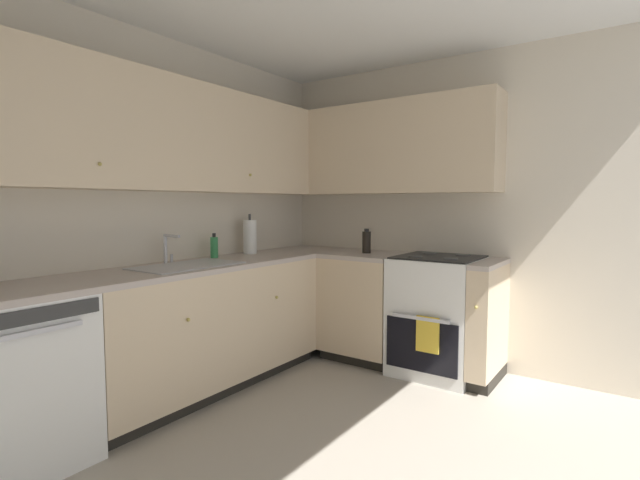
% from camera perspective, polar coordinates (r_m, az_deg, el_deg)
% --- Properties ---
extents(ground_plane, '(3.89, 3.20, 0.02)m').
position_cam_1_polar(ground_plane, '(2.56, 0.33, -26.90)').
color(ground_plane, '#A89E8E').
extents(wall_back, '(3.99, 0.05, 2.50)m').
position_cam_1_polar(wall_back, '(3.38, -22.95, 2.88)').
color(wall_back, beige).
rests_on(wall_back, ground_plane).
extents(wall_right, '(0.05, 3.30, 2.50)m').
position_cam_1_polar(wall_right, '(3.97, 16.76, 3.23)').
color(wall_right, beige).
rests_on(wall_right, ground_plane).
extents(dishwasher, '(0.60, 0.63, 0.87)m').
position_cam_1_polar(dishwasher, '(2.86, -33.25, -14.33)').
color(dishwasher, white).
rests_on(dishwasher, ground_plane).
extents(lower_cabinets_back, '(1.86, 0.62, 0.87)m').
position_cam_1_polar(lower_cabinets_back, '(3.48, -13.75, -10.34)').
color(lower_cabinets_back, beige).
rests_on(lower_cabinets_back, ground_plane).
extents(countertop_back, '(3.07, 0.60, 0.03)m').
position_cam_1_polar(countertop_back, '(3.39, -13.89, -3.03)').
color(countertop_back, '#B7A89E').
rests_on(countertop_back, lower_cabinets_back).
extents(lower_cabinets_right, '(0.62, 1.40, 0.87)m').
position_cam_1_polar(lower_cabinets_right, '(3.96, 8.19, -8.47)').
color(lower_cabinets_right, beige).
rests_on(lower_cabinets_right, ground_plane).
extents(countertop_right, '(0.60, 1.40, 0.03)m').
position_cam_1_polar(countertop_right, '(3.88, 8.24, -2.02)').
color(countertop_right, '#B7A89E').
rests_on(countertop_right, lower_cabinets_right).
extents(oven_range, '(0.68, 0.62, 1.05)m').
position_cam_1_polar(oven_range, '(3.80, 14.20, -8.78)').
color(oven_range, white).
rests_on(oven_range, ground_plane).
extents(upper_cabinets_back, '(2.75, 0.34, 0.75)m').
position_cam_1_polar(upper_cabinets_back, '(3.41, -17.84, 12.02)').
color(upper_cabinets_back, beige).
extents(upper_cabinets_right, '(0.32, 1.95, 0.75)m').
position_cam_1_polar(upper_cabinets_right, '(4.07, 7.55, 10.93)').
color(upper_cabinets_right, beige).
extents(sink, '(0.70, 0.40, 0.10)m').
position_cam_1_polar(sink, '(3.26, -15.87, -3.78)').
color(sink, '#B7B7BC').
rests_on(sink, countertop_back).
extents(faucet, '(0.07, 0.16, 0.21)m').
position_cam_1_polar(faucet, '(3.41, -18.07, -0.70)').
color(faucet, silver).
rests_on(faucet, countertop_back).
extents(soap_bottle, '(0.06, 0.06, 0.19)m').
position_cam_1_polar(soap_bottle, '(3.69, -12.79, -0.85)').
color(soap_bottle, '#338C4C').
rests_on(soap_bottle, countertop_back).
extents(paper_towel_roll, '(0.11, 0.11, 0.34)m').
position_cam_1_polar(paper_towel_roll, '(3.93, -8.56, 0.38)').
color(paper_towel_roll, white).
rests_on(paper_towel_roll, countertop_back).
extents(oil_bottle, '(0.07, 0.07, 0.21)m').
position_cam_1_polar(oil_bottle, '(3.96, 5.70, -0.23)').
color(oil_bottle, black).
rests_on(oil_bottle, countertop_right).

